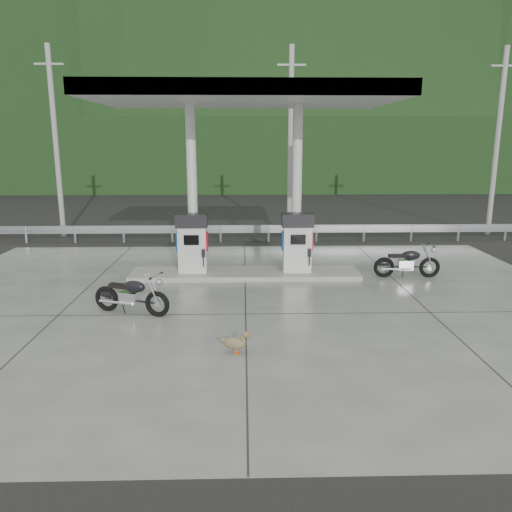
{
  "coord_description": "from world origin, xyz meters",
  "views": [
    {
      "loc": [
        -0.04,
        -12.42,
        4.08
      ],
      "look_at": [
        0.3,
        1.0,
        1.0
      ],
      "focal_mm": 35.0,
      "sensor_mm": 36.0,
      "label": 1
    }
  ],
  "objects_px": {
    "gas_pump_left": "(192,243)",
    "motorcycle_left": "(131,296)",
    "duck": "(235,343)",
    "gas_pump_right": "(297,243)",
    "motorcycle_right": "(407,263)"
  },
  "relations": [
    {
      "from": "gas_pump_right",
      "to": "motorcycle_left",
      "type": "bearing_deg",
      "value": -142.21
    },
    {
      "from": "motorcycle_left",
      "to": "duck",
      "type": "relative_size",
      "value": 3.37
    },
    {
      "from": "gas_pump_left",
      "to": "gas_pump_right",
      "type": "bearing_deg",
      "value": 0.0
    },
    {
      "from": "motorcycle_right",
      "to": "duck",
      "type": "distance_m",
      "value": 7.58
    },
    {
      "from": "gas_pump_left",
      "to": "motorcycle_left",
      "type": "relative_size",
      "value": 0.95
    },
    {
      "from": "motorcycle_left",
      "to": "motorcycle_right",
      "type": "bearing_deg",
      "value": 41.24
    },
    {
      "from": "gas_pump_left",
      "to": "motorcycle_left",
      "type": "distance_m",
      "value": 3.62
    },
    {
      "from": "gas_pump_right",
      "to": "motorcycle_right",
      "type": "distance_m",
      "value": 3.42
    },
    {
      "from": "motorcycle_right",
      "to": "duck",
      "type": "xyz_separation_m",
      "value": [
        -5.18,
        -5.53,
        -0.25
      ]
    },
    {
      "from": "gas_pump_left",
      "to": "duck",
      "type": "xyz_separation_m",
      "value": [
        1.37,
        -5.77,
        -0.85
      ]
    },
    {
      "from": "gas_pump_left",
      "to": "motorcycle_left",
      "type": "xyz_separation_m",
      "value": [
        -1.15,
        -3.37,
        -0.6
      ]
    },
    {
      "from": "gas_pump_left",
      "to": "motorcycle_left",
      "type": "bearing_deg",
      "value": -108.86
    },
    {
      "from": "gas_pump_left",
      "to": "duck",
      "type": "bearing_deg",
      "value": -76.62
    },
    {
      "from": "gas_pump_left",
      "to": "motorcycle_right",
      "type": "height_order",
      "value": "gas_pump_left"
    },
    {
      "from": "gas_pump_left",
      "to": "motorcycle_right",
      "type": "bearing_deg",
      "value": -2.1
    }
  ]
}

